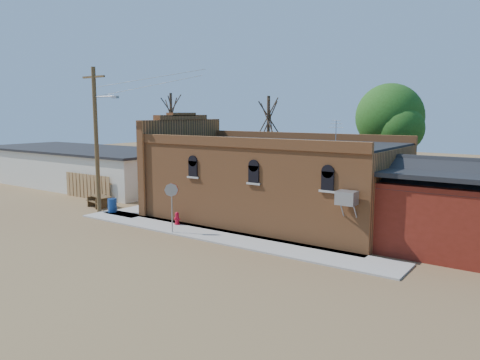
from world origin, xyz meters
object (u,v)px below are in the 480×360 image
Objects in this scene: brick_bar at (268,181)px; trash_barrel at (112,205)px; stop_sign at (172,195)px; picnic_table at (101,200)px; fire_hydrant at (177,218)px; utility_pole at (97,137)px.

brick_bar is 9.96m from trash_barrel.
picnic_table is at bearing 145.04° from stop_sign.
trash_barrel is at bearing -155.93° from brick_bar.
picnic_table is (-2.22, 0.89, -0.03)m from trash_barrel.
stop_sign reaches higher than picnic_table.
brick_bar reaches higher than picnic_table.
brick_bar is at bearing 27.97° from picnic_table.
trash_barrel is at bearing -9.43° from picnic_table.
brick_bar is 23.35× the size of fire_hydrant.
stop_sign is at bearing -2.84° from picnic_table.
trash_barrel is (-6.53, 1.50, -1.55)m from stop_sign.
utility_pole is (-9.79, -4.29, 2.43)m from brick_bar.
trash_barrel is at bearing 167.68° from fire_hydrant.
fire_hydrant is at bearing 1.77° from utility_pole.
stop_sign is (-2.41, -5.49, -0.28)m from brick_bar.
utility_pole is 7.75m from fire_hydrant.
utility_pole reaches higher than brick_bar.
trash_barrel is 2.39m from picnic_table.
utility_pole is 4.48× the size of picnic_table.
brick_bar is at bearing 39.25° from fire_hydrant.
fire_hydrant is 7.85m from picnic_table.
fire_hydrant is at bearing -129.49° from brick_bar.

